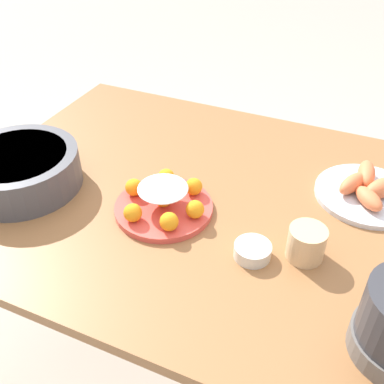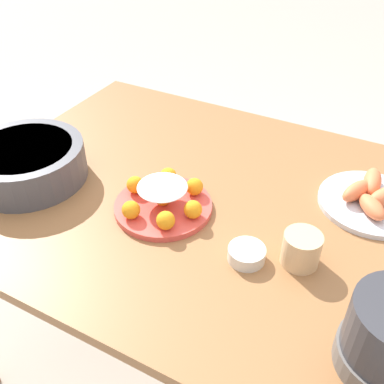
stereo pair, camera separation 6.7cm
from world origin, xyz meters
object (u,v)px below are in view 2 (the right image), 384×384
Objects in this scene: sauce_bowl at (247,254)px; cup_far at (301,249)px; serving_bowl at (26,162)px; seafood_platter at (372,198)px; cake_plate at (164,201)px; dining_table at (219,226)px.

sauce_bowl is 1.00× the size of cup_far.
sauce_bowl is 0.12m from cup_far.
seafood_platter is (-0.85, -0.32, -0.03)m from serving_bowl.
cake_plate is 0.26m from sauce_bowl.
sauce_bowl is (-0.64, 0.01, -0.04)m from serving_bowl.
dining_table is at bearing -162.89° from serving_bowl.
cake_plate is 0.53m from seafood_platter.
cup_far is (-0.75, -0.04, -0.01)m from serving_bowl.
cake_plate reaches higher than sauce_bowl.
sauce_bowl is at bearing 179.43° from serving_bowl.
cup_far is (-0.25, 0.11, 0.13)m from dining_table.
cake_plate is 0.36m from cup_far.
serving_bowl is at bearing -0.57° from sauce_bowl.
dining_table is at bearing -25.02° from cup_far.
sauce_bowl is (-0.25, 0.06, -0.01)m from cake_plate.
dining_table is at bearing 25.36° from seafood_platter.
serving_bowl is 0.75m from cup_far.
cake_plate is 2.96× the size of sauce_bowl.
cup_far is at bearing 154.98° from dining_table.
seafood_platter is at bearing -159.42° from serving_bowl.
cake_plate is 0.79× the size of serving_bowl.
serving_bowl is (0.50, 0.16, 0.14)m from dining_table.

